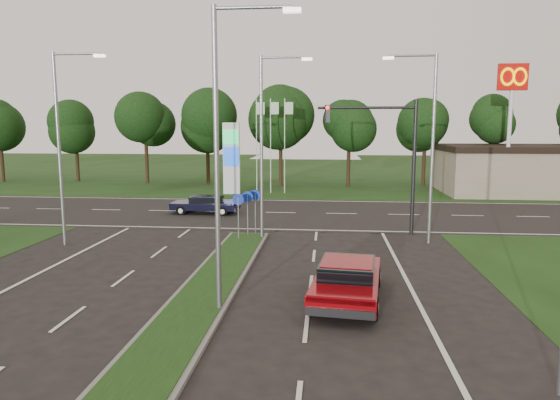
{
  "coord_description": "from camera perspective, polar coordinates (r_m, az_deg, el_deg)",
  "views": [
    {
      "loc": [
        4.03,
        -8.36,
        5.59
      ],
      "look_at": [
        1.83,
        14.82,
        2.2
      ],
      "focal_mm": 32.0,
      "sensor_mm": 36.0,
      "label": 1
    }
  ],
  "objects": [
    {
      "name": "streetlight_right_far",
      "position": [
        24.83,
        16.62,
        6.76
      ],
      "size": [
        2.53,
        0.22,
        9.0
      ],
      "rotation": [
        0.0,
        0.0,
        3.14
      ],
      "color": "gray",
      "rests_on": "ground"
    },
    {
      "name": "median_kerb",
      "position": [
        14.12,
        -12.02,
        -14.95
      ],
      "size": [
        2.0,
        26.0,
        0.12
      ],
      "primitive_type": "cube",
      "color": "slate",
      "rests_on": "ground"
    },
    {
      "name": "commercial_building",
      "position": [
        47.99,
        27.44,
        3.06
      ],
      "size": [
        16.0,
        9.0,
        4.0
      ],
      "primitive_type": "cube",
      "color": "gray",
      "rests_on": "ground"
    },
    {
      "name": "treeline_far",
      "position": [
        48.46,
        0.79,
        9.75
      ],
      "size": [
        6.0,
        6.0,
        9.9
      ],
      "color": "black",
      "rests_on": "ground"
    },
    {
      "name": "cross_road",
      "position": [
        33.08,
        -1.65,
        -1.45
      ],
      "size": [
        160.0,
        12.0,
        0.02
      ],
      "primitive_type": "cube",
      "color": "black",
      "rests_on": "ground"
    },
    {
      "name": "traffic_signal",
      "position": [
        26.56,
        12.33,
        6.07
      ],
      "size": [
        5.1,
        0.42,
        7.0
      ],
      "color": "black",
      "rests_on": "ground"
    },
    {
      "name": "streetlight_left_far",
      "position": [
        25.54,
        -23.6,
        6.45
      ],
      "size": [
        2.53,
        0.22,
        9.0
      ],
      "color": "gray",
      "rests_on": "ground"
    },
    {
      "name": "red_sedan",
      "position": [
        16.53,
        7.69,
        -8.92
      ],
      "size": [
        2.57,
        5.1,
        1.35
      ],
      "rotation": [
        0.0,
        0.0,
        -0.12
      ],
      "color": "maroon",
      "rests_on": "ground"
    },
    {
      "name": "streetlight_median_near",
      "position": [
        14.68,
        -6.52,
        6.23
      ],
      "size": [
        2.53,
        0.22,
        9.0
      ],
      "color": "gray",
      "rests_on": "ground"
    },
    {
      "name": "verge_far",
      "position": [
        63.73,
        1.78,
        3.25
      ],
      "size": [
        160.0,
        50.0,
        0.02
      ],
      "primitive_type": "cube",
      "color": "#1B3311",
      "rests_on": "ground"
    },
    {
      "name": "navy_sedan",
      "position": [
        32.93,
        -8.54,
        -0.47
      ],
      "size": [
        4.34,
        1.89,
        1.18
      ],
      "rotation": [
        0.0,
        0.0,
        1.54
      ],
      "color": "black",
      "rests_on": "ground"
    },
    {
      "name": "mcdonalds_sign",
      "position": [
        42.75,
        24.96,
        10.74
      ],
      "size": [
        2.2,
        0.47,
        10.4
      ],
      "color": "silver",
      "rests_on": "ground"
    },
    {
      "name": "gas_pylon",
      "position": [
        42.2,
        -5.28,
        5.0
      ],
      "size": [
        5.8,
        1.26,
        8.0
      ],
      "color": "silver",
      "rests_on": "ground"
    },
    {
      "name": "median_signs",
      "position": [
        25.38,
        -3.77,
        -0.52
      ],
      "size": [
        1.16,
        1.76,
        2.38
      ],
      "color": "gray",
      "rests_on": "ground"
    },
    {
      "name": "streetlight_median_far",
      "position": [
        24.55,
        -1.67,
        7.09
      ],
      "size": [
        2.53,
        0.22,
        9.0
      ],
      "color": "gray",
      "rests_on": "ground"
    }
  ]
}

